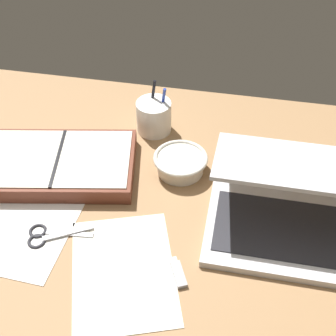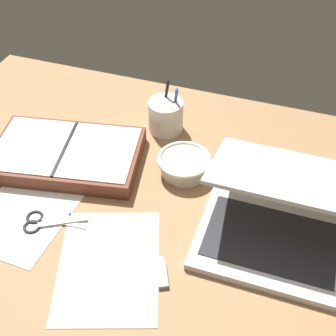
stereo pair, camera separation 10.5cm
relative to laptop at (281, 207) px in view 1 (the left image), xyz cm
name	(u,v)px [view 1 (the left image)]	position (x,y,z in cm)	size (l,w,h in cm)	color
desk_top	(159,215)	(-26.10, -1.87, -6.24)	(140.00, 100.00, 2.00)	#936D47
laptop	(281,207)	(0.00, 0.00, 0.00)	(30.49, 31.62, 16.91)	silver
bowl	(180,163)	(-23.80, 12.62, -2.64)	(13.26, 13.26, 4.65)	silver
pen_cup	(154,116)	(-33.55, 27.28, -0.82)	(9.25, 9.25, 13.84)	white
planner	(59,164)	(-52.73, 7.00, -3.10)	(39.74, 28.74, 4.48)	brown
scissors	(46,235)	(-48.54, -13.13, -4.90)	(14.11, 8.42, 0.80)	#B7B7BC
paper_sheet_front	(123,271)	(-29.98, -18.48, -5.16)	(20.18, 27.75, 0.16)	silver
paper_sheet_beside_planner	(29,224)	(-53.47, -10.75, -5.16)	(19.65, 27.60, 0.16)	white
usb_drive	(178,273)	(-18.96, -17.31, -4.74)	(4.52, 7.19, 1.00)	#99999E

